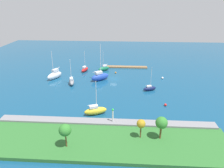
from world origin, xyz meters
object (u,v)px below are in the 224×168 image
park_tree_east (162,123)px  mooring_buoy_white (162,78)px  pier_dock (127,67)px  sailboat_navy_near_pier (150,88)px  sailboat_green_far_south (104,68)px  sailboat_gray_off_beacon (72,81)px  mooring_buoy_orange (116,73)px  mooring_buoy_red (165,105)px  sailboat_red_along_channel (85,69)px  sailboat_yellow_mid_basin (95,111)px  harbor_beacon (113,114)px  park_tree_west (141,124)px  sailboat_blue_lone_south (100,76)px  sailboat_white_by_breakwater (55,75)px  park_tree_mideast (65,130)px

park_tree_east → mooring_buoy_white: park_tree_east is taller
pier_dock → sailboat_navy_near_pier: 27.47m
sailboat_green_far_south → sailboat_gray_off_beacon: bearing=19.9°
mooring_buoy_orange → mooring_buoy_white: bearing=163.9°
mooring_buoy_red → sailboat_red_along_channel: bearing=-45.0°
sailboat_navy_near_pier → mooring_buoy_white: 13.68m
park_tree_east → sailboat_yellow_mid_basin: size_ratio=0.54×
harbor_beacon → park_tree_west: size_ratio=0.79×
sailboat_green_far_south → mooring_buoy_orange: size_ratio=13.28×
park_tree_east → mooring_buoy_orange: (12.52, -46.57, -4.63)m
harbor_beacon → sailboat_navy_near_pier: sailboat_navy_near_pier is taller
sailboat_yellow_mid_basin → park_tree_east: bearing=-55.0°
sailboat_blue_lone_south → sailboat_gray_off_beacon: 11.51m
pier_dock → park_tree_west: bearing=93.1°
pier_dock → sailboat_red_along_channel: sailboat_red_along_channel is taller
pier_dock → sailboat_blue_lone_south: bearing=57.9°
sailboat_yellow_mid_basin → sailboat_green_far_south: 38.70m
park_tree_east → mooring_buoy_red: size_ratio=6.68×
pier_dock → sailboat_yellow_mid_basin: sailboat_yellow_mid_basin is taller
sailboat_white_by_breakwater → mooring_buoy_orange: sailboat_white_by_breakwater is taller
sailboat_navy_near_pier → sailboat_yellow_mid_basin: bearing=-156.0°
sailboat_blue_lone_south → sailboat_white_by_breakwater: sailboat_blue_lone_south is taller
park_tree_mideast → park_tree_west: (-16.29, -4.26, -0.55)m
mooring_buoy_red → mooring_buoy_white: mooring_buoy_white is taller
sailboat_white_by_breakwater → sailboat_gray_off_beacon: bearing=86.9°
sailboat_blue_lone_south → sailboat_gray_off_beacon: (10.48, 4.73, -0.48)m
park_tree_west → sailboat_gray_off_beacon: 41.16m
park_tree_mideast → harbor_beacon: bearing=-133.7°
pier_dock → mooring_buoy_white: bearing=135.8°
mooring_buoy_red → mooring_buoy_white: size_ratio=0.94×
pier_dock → sailboat_yellow_mid_basin: (9.06, 44.02, 0.92)m
park_tree_west → park_tree_east: bearing=179.5°
mooring_buoy_red → mooring_buoy_white: 23.67m
pier_dock → mooring_buoy_orange: mooring_buoy_orange is taller
park_tree_east → mooring_buoy_white: 41.78m
sailboat_white_by_breakwater → park_tree_east: bearing=74.0°
park_tree_west → sailboat_navy_near_pier: size_ratio=0.53×
pier_dock → park_tree_west: park_tree_west is taller
sailboat_yellow_mid_basin → mooring_buoy_red: bearing=-4.3°
harbor_beacon → mooring_buoy_red: bearing=-143.1°
sailboat_red_along_channel → park_tree_mideast: bearing=-156.8°
sailboat_yellow_mid_basin → sailboat_navy_near_pier: bearing=24.9°
sailboat_white_by_breakwater → sailboat_navy_near_pier: bearing=105.6°
park_tree_east → sailboat_gray_off_beacon: bearing=-48.9°
sailboat_green_far_south → sailboat_navy_near_pier: bearing=94.5°
sailboat_white_by_breakwater → mooring_buoy_orange: bearing=138.0°
harbor_beacon → park_tree_mideast: park_tree_mideast is taller
sailboat_red_along_channel → sailboat_yellow_mid_basin: bearing=-148.0°
park_tree_west → mooring_buoy_white: (-11.59, -40.89, -4.04)m
park_tree_mideast → sailboat_red_along_channel: (5.76, -52.56, -4.01)m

